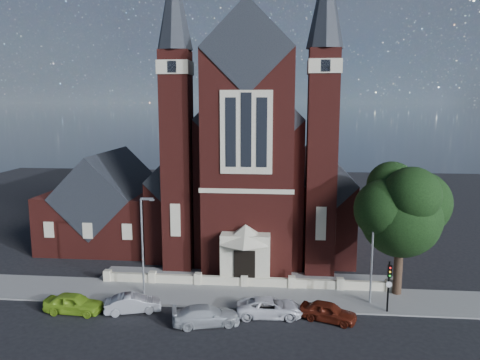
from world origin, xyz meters
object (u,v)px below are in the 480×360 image
object	(u,v)px
church	(256,166)
parish_hall	(110,207)
traffic_signal	(389,280)
car_lime_van	(74,303)
street_tree	(403,212)
car_silver_b	(206,315)
street_lamp_left	(143,241)
car_silver_a	(133,304)
street_lamp_right	(374,247)
car_white_suv	(270,307)
car_dark_red	(328,312)

from	to	relation	value
church	parish_hall	bearing A→B (deg)	-162.84
traffic_signal	car_lime_van	bearing A→B (deg)	-174.87
street_tree	car_silver_b	world-z (taller)	street_tree
street_lamp_left	parish_hall	bearing A→B (deg)	120.02
street_tree	car_lime_van	xyz separation A→B (m)	(-24.83, -5.37, -6.22)
church	car_silver_a	bearing A→B (deg)	-109.62
street_lamp_left	street_lamp_right	bearing A→B (deg)	0.00
street_lamp_left	street_lamp_right	xyz separation A→B (m)	(18.00, 0.00, 0.00)
car_silver_a	car_white_suv	size ratio (longest dim) A/B	0.84
street_lamp_right	car_silver_a	distance (m)	18.66
street_lamp_left	car_silver_a	bearing A→B (deg)	-89.46
car_silver_b	car_white_suv	world-z (taller)	car_silver_b
traffic_signal	car_dark_red	xyz separation A→B (m)	(-4.49, -1.61, -1.90)
church	street_tree	size ratio (longest dim) A/B	3.26
church	car_white_suv	bearing A→B (deg)	-83.93
traffic_signal	church	bearing A→B (deg)	118.20
church	street_lamp_right	world-z (taller)	church
church	car_dark_red	size ratio (longest dim) A/B	8.67
church	parish_hall	distance (m)	17.26
street_tree	car_silver_b	size ratio (longest dim) A/B	2.25
street_lamp_left	traffic_signal	distance (m)	19.08
traffic_signal	car_silver_a	xyz separation A→B (m)	(-18.88, -1.59, -1.90)
car_dark_red	car_lime_van	bearing A→B (deg)	111.25
parish_hall	street_lamp_right	xyz separation A→B (m)	(26.09, -14.00, 0.59)
street_lamp_right	car_silver_b	distance (m)	13.62
car_silver_a	car_dark_red	bearing A→B (deg)	-107.04
street_lamp_right	car_white_suv	size ratio (longest dim) A/B	1.66
street_tree	street_lamp_right	size ratio (longest dim) A/B	1.32
street_lamp_right	car_dark_red	world-z (taller)	street_lamp_right
car_silver_b	car_dark_red	world-z (taller)	car_silver_b
street_tree	car_white_suv	world-z (taller)	street_tree
car_lime_van	car_white_suv	world-z (taller)	car_lime_van
car_silver_b	car_dark_red	xyz separation A→B (m)	(8.62, 1.45, -0.00)
street_lamp_right	traffic_signal	xyz separation A→B (m)	(0.91, -1.57, -2.02)
traffic_signal	car_white_suv	distance (m)	8.98
street_lamp_left	car_silver_b	world-z (taller)	street_lamp_left
street_lamp_right	car_silver_b	bearing A→B (deg)	-159.21
car_dark_red	car_silver_b	bearing A→B (deg)	119.33
traffic_signal	street_lamp_right	bearing A→B (deg)	120.01
street_tree	car_lime_van	distance (m)	26.15
parish_hall	car_dark_red	bearing A→B (deg)	-37.35
car_white_suv	car_dark_red	size ratio (longest dim) A/B	1.21
street_lamp_left	street_lamp_right	distance (m)	18.00
street_lamp_left	traffic_signal	xyz separation A→B (m)	(18.91, -1.57, -2.02)
street_lamp_left	car_lime_van	xyz separation A→B (m)	(-4.32, -3.66, -3.85)
car_white_suv	traffic_signal	bearing A→B (deg)	-85.93
traffic_signal	car_silver_a	size ratio (longest dim) A/B	0.97
parish_hall	car_silver_b	distance (m)	23.48
church	street_tree	distance (m)	21.38
street_lamp_left	car_silver_a	xyz separation A→B (m)	(0.03, -3.16, -3.92)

